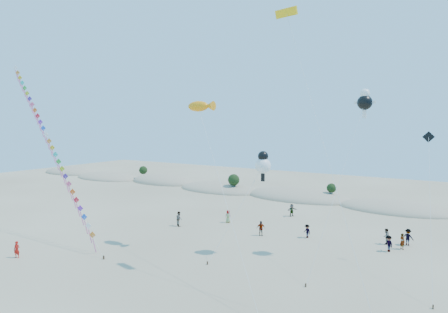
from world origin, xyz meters
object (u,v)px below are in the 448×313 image
at_px(kite_train, 48,139).
at_px(flyer_foreground, 17,250).
at_px(fish_kite, 201,107).
at_px(parafoil_kite, 288,19).

height_order(kite_train, flyer_foreground, kite_train).
height_order(fish_kite, parafoil_kite, parafoil_kite).
xyz_separation_m(kite_train, fish_kite, (18.92, 5.09, 3.63)).
height_order(kite_train, fish_kite, kite_train).
relative_size(fish_kite, parafoil_kite, 0.68).
bearing_deg(fish_kite, kite_train, -164.95).
xyz_separation_m(kite_train, parafoil_kite, (29.30, 3.07, 10.58)).
height_order(kite_train, parafoil_kite, parafoil_kite).
xyz_separation_m(kite_train, flyer_foreground, (5.71, -7.51, -10.42)).
distance_m(kite_train, fish_kite, 19.93).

